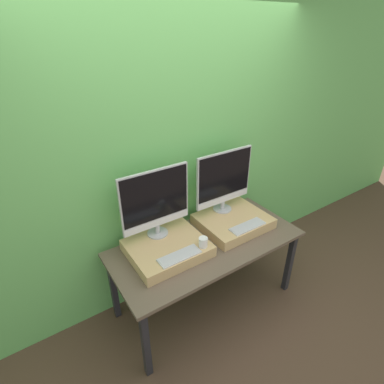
{
  "coord_description": "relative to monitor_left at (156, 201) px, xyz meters",
  "views": [
    {
      "loc": [
        -1.23,
        -1.24,
        2.31
      ],
      "look_at": [
        0.0,
        0.6,
        1.09
      ],
      "focal_mm": 28.0,
      "sensor_mm": 36.0,
      "label": 1
    }
  ],
  "objects": [
    {
      "name": "keyboard_left",
      "position": [
        -0.0,
        -0.35,
        -0.31
      ],
      "size": [
        0.34,
        0.11,
        0.01
      ],
      "color": "silver",
      "rests_on": "wooden_riser_left"
    },
    {
      "name": "ground_plane",
      "position": [
        0.35,
        -0.6,
        -1.12
      ],
      "size": [
        12.0,
        12.0,
        0.0
      ],
      "primitive_type": "plane",
      "color": "#4C3828"
    },
    {
      "name": "keyboard_right",
      "position": [
        0.69,
        -0.35,
        -0.31
      ],
      "size": [
        0.34,
        0.11,
        0.01
      ],
      "color": "silver",
      "rests_on": "wooden_riser_right"
    },
    {
      "name": "workbench",
      "position": [
        0.35,
        -0.23,
        -0.48
      ],
      "size": [
        1.64,
        0.75,
        0.71
      ],
      "color": "brown",
      "rests_on": "ground_plane"
    },
    {
      "name": "wooden_riser_left",
      "position": [
        -0.0,
        -0.16,
        -0.36
      ],
      "size": [
        0.61,
        0.51,
        0.09
      ],
      "color": "tan",
      "rests_on": "workbench"
    },
    {
      "name": "wooden_riser_right",
      "position": [
        0.69,
        -0.16,
        -0.36
      ],
      "size": [
        0.61,
        0.51,
        0.09
      ],
      "color": "tan",
      "rests_on": "workbench"
    },
    {
      "name": "monitor_left",
      "position": [
        0.0,
        0.0,
        0.0
      ],
      "size": [
        0.59,
        0.17,
        0.58
      ],
      "color": "#B2B2B7",
      "rests_on": "wooden_riser_left"
    },
    {
      "name": "mug",
      "position": [
        0.22,
        -0.35,
        -0.28
      ],
      "size": [
        0.07,
        0.07,
        0.08
      ],
      "color": "white",
      "rests_on": "wooden_riser_left"
    },
    {
      "name": "monitor_right",
      "position": [
        0.69,
        0.0,
        0.0
      ],
      "size": [
        0.59,
        0.17,
        0.58
      ],
      "color": "#B2B2B7",
      "rests_on": "wooden_riser_right"
    },
    {
      "name": "wall_back",
      "position": [
        0.35,
        0.22,
        0.18
      ],
      "size": [
        8.0,
        0.04,
        2.6
      ],
      "color": "#66B75B",
      "rests_on": "ground_plane"
    }
  ]
}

